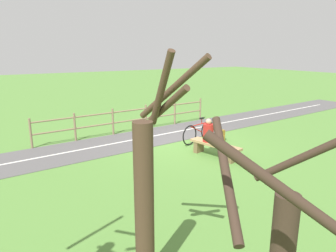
{
  "coord_description": "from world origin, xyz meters",
  "views": [
    {
      "loc": [
        -9.0,
        6.22,
        3.38
      ],
      "look_at": [
        -0.88,
        1.34,
        1.03
      ],
      "focal_mm": 32.75,
      "sensor_mm": 36.0,
      "label": 1
    }
  ],
  "objects_px": {
    "bench": "(215,147)",
    "tree_mid_field": "(148,191)",
    "person_seated": "(208,132)",
    "bicycle": "(199,132)",
    "backpack": "(220,136)"
  },
  "relations": [
    {
      "from": "bench",
      "to": "backpack",
      "type": "height_order",
      "value": "bench"
    },
    {
      "from": "bicycle",
      "to": "tree_mid_field",
      "type": "bearing_deg",
      "value": 33.43
    },
    {
      "from": "bicycle",
      "to": "tree_mid_field",
      "type": "distance_m",
      "value": 7.4
    },
    {
      "from": "bench",
      "to": "backpack",
      "type": "distance_m",
      "value": 1.84
    },
    {
      "from": "person_seated",
      "to": "bicycle",
      "type": "xyz_separation_m",
      "value": [
        1.3,
        -0.59,
        -0.39
      ]
    },
    {
      "from": "bench",
      "to": "tree_mid_field",
      "type": "distance_m",
      "value": 5.95
    },
    {
      "from": "bench",
      "to": "bicycle",
      "type": "bearing_deg",
      "value": -31.47
    },
    {
      "from": "person_seated",
      "to": "backpack",
      "type": "height_order",
      "value": "person_seated"
    },
    {
      "from": "bicycle",
      "to": "person_seated",
      "type": "bearing_deg",
      "value": 51.27
    },
    {
      "from": "person_seated",
      "to": "bicycle",
      "type": "height_order",
      "value": "person_seated"
    },
    {
      "from": "bicycle",
      "to": "tree_mid_field",
      "type": "xyz_separation_m",
      "value": [
        -5.41,
        4.93,
        1.08
      ]
    },
    {
      "from": "person_seated",
      "to": "bicycle",
      "type": "bearing_deg",
      "value": -37.67
    },
    {
      "from": "person_seated",
      "to": "backpack",
      "type": "distance_m",
      "value": 1.8
    },
    {
      "from": "backpack",
      "to": "tree_mid_field",
      "type": "height_order",
      "value": "tree_mid_field"
    },
    {
      "from": "person_seated",
      "to": "backpack",
      "type": "bearing_deg",
      "value": -67.41
    }
  ]
}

